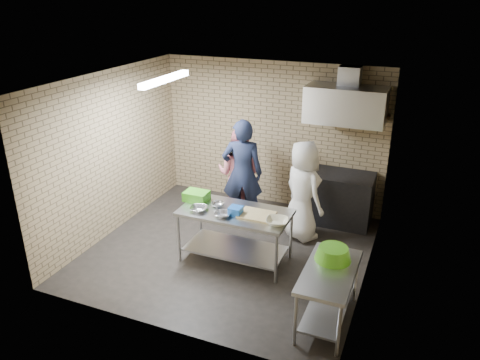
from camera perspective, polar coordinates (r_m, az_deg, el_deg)
name	(u,v)px	position (r m, az deg, el deg)	size (l,w,h in m)	color
floor	(229,250)	(7.54, -1.30, -8.53)	(4.20, 4.20, 0.00)	black
ceiling	(228,80)	(6.57, -1.51, 12.09)	(4.20, 4.20, 0.00)	black
back_wall	(272,135)	(8.70, 3.93, 5.52)	(4.20, 0.06, 2.70)	#9C8561
front_wall	(157,232)	(5.34, -10.09, -6.25)	(4.20, 0.06, 2.70)	#9C8561
left_wall	(112,154)	(7.97, -15.37, 3.13)	(0.06, 4.00, 2.70)	#9C8561
right_wall	(374,193)	(6.45, 15.96, -1.59)	(0.06, 4.00, 2.70)	#9C8561
prep_table	(235,235)	(7.11, -0.59, -6.77)	(1.64, 0.82, 0.82)	#B6BABD
side_counter	(328,296)	(6.01, 10.63, -13.72)	(0.60, 1.20, 0.75)	silver
stove	(337,198)	(8.40, 11.75, -2.15)	(1.20, 0.70, 0.90)	black
range_hood	(346,105)	(7.91, 12.76, 8.92)	(1.30, 0.60, 0.60)	silver
hood_duct	(350,76)	(7.97, 13.25, 12.28)	(0.35, 0.30, 0.30)	#A5A8AD
wall_shelf	(365,115)	(8.10, 15.00, 7.69)	(0.80, 0.20, 0.04)	#3F2B19
fluorescent_fixture	(165,79)	(7.03, -9.14, 12.03)	(0.10, 1.25, 0.08)	white
green_crate	(196,196)	(7.26, -5.33, -1.95)	(0.36, 0.27, 0.15)	#39991C
blue_tub	(236,211)	(6.79, -0.54, -3.78)	(0.18, 0.18, 0.12)	#1754B3
cutting_board	(257,215)	(6.78, 2.06, -4.27)	(0.50, 0.38, 0.03)	tan
mixing_bowl_a	(199,209)	(6.94, -5.06, -3.54)	(0.26, 0.26, 0.06)	#B1B5B8
mixing_bowl_b	(218,205)	(7.06, -2.69, -3.00)	(0.20, 0.20, 0.06)	#B5B7BD
mixing_bowl_c	(223,214)	(6.76, -2.11, -4.21)	(0.24, 0.24, 0.06)	#B8B9BF
ceramic_bowl	(277,222)	(6.56, 4.54, -5.07)	(0.31, 0.31, 0.08)	beige
green_basin	(333,253)	(5.97, 11.28, -8.76)	(0.46, 0.46, 0.17)	#59C626
bottle_red	(350,107)	(8.10, 13.32, 8.67)	(0.07, 0.07, 0.18)	#B22619
man_navy	(242,173)	(7.94, 0.29, 0.80)	(0.69, 0.45, 1.90)	#141733
woman_pink	(239,174)	(8.22, -0.14, 0.71)	(0.81, 0.63, 1.66)	#D16E7B
woman_white	(303,191)	(7.62, 7.67, -1.31)	(0.82, 0.53, 1.67)	white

